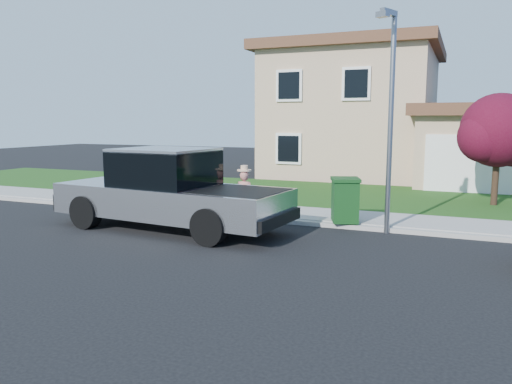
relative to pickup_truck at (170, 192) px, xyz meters
The scene contains 10 objects.
ground 2.19m from the pickup_truck, 30.71° to the right, with size 80.00×80.00×0.00m, color black.
curb 3.42m from the pickup_truck, 35.64° to the left, with size 40.00×0.20×0.12m, color gray.
sidewalk 4.13m from the pickup_truck, 48.49° to the left, with size 40.00×2.00×0.15m, color gray.
lawn 8.03m from the pickup_truck, 70.46° to the left, with size 40.00×7.00×0.10m, color #163D11.
house 15.82m from the pickup_truck, 79.05° to the left, with size 14.00×11.30×6.85m.
pickup_truck is the anchor object (origin of this frame).
woman 2.16m from the pickup_truck, 42.53° to the left, with size 0.59×0.41×1.69m.
ornamental_tree 11.13m from the pickup_truck, 40.37° to the left, with size 2.74×2.48×3.77m.
trash_bin 4.85m from the pickup_truck, 25.98° to the left, with size 1.00×1.07×1.23m.
street_lamp 6.19m from the pickup_truck, 17.12° to the left, with size 0.45×0.73×5.65m.
Camera 1 is at (5.69, -10.49, 2.96)m, focal length 35.00 mm.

